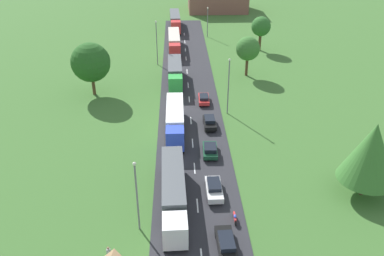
% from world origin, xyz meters
% --- Properties ---
extents(road, '(10.00, 140.00, 0.06)m').
position_xyz_m(road, '(0.00, 24.50, 0.03)').
color(road, '#2B2B30').
rests_on(road, ground).
extents(lane_marking_centre, '(0.16, 121.27, 0.01)m').
position_xyz_m(lane_marking_centre, '(0.00, 22.28, 0.07)').
color(lane_marking_centre, white).
rests_on(lane_marking_centre, road).
extents(truck_lead, '(2.84, 14.30, 3.46)m').
position_xyz_m(truck_lead, '(-2.63, 12.56, 2.06)').
color(truck_lead, white).
rests_on(truck_lead, road).
extents(truck_second, '(2.51, 12.68, 3.53)m').
position_xyz_m(truck_second, '(-2.44, 29.25, 2.10)').
color(truck_second, blue).
rests_on(truck_second, road).
extents(truck_third, '(2.65, 12.26, 3.68)m').
position_xyz_m(truck_third, '(-2.40, 47.78, 2.17)').
color(truck_third, green).
rests_on(truck_third, road).
extents(truck_fourth, '(2.76, 14.09, 3.56)m').
position_xyz_m(truck_fourth, '(-2.54, 67.32, 2.12)').
color(truck_fourth, red).
rests_on(truck_fourth, road).
extents(truck_fifth, '(2.89, 14.57, 3.75)m').
position_xyz_m(truck_fifth, '(-2.31, 86.00, 2.22)').
color(truck_fifth, red).
rests_on(truck_fifth, road).
extents(car_lead, '(1.90, 4.59, 1.42)m').
position_xyz_m(car_lead, '(2.43, 5.81, 0.81)').
color(car_lead, black).
rests_on(car_lead, road).
extents(car_second, '(1.86, 4.47, 1.51)m').
position_xyz_m(car_second, '(2.00, 14.37, 0.85)').
color(car_second, white).
rests_on(car_second, road).
extents(car_third, '(2.03, 4.03, 1.43)m').
position_xyz_m(car_third, '(2.21, 22.82, 0.81)').
color(car_third, '#19472D').
rests_on(car_third, road).
extents(car_fourth, '(1.87, 4.15, 1.48)m').
position_xyz_m(car_fourth, '(2.74, 30.57, 0.84)').
color(car_fourth, black).
rests_on(car_fourth, road).
extents(car_fifth, '(1.81, 4.09, 1.37)m').
position_xyz_m(car_fifth, '(2.41, 39.03, 0.79)').
color(car_fifth, red).
rests_on(car_fifth, road).
extents(motorcycle_courier, '(0.28, 1.94, 0.91)m').
position_xyz_m(motorcycle_courier, '(3.79, 9.72, 0.54)').
color(motorcycle_courier, black).
rests_on(motorcycle_courier, road).
extents(person_lead, '(0.38, 0.24, 1.83)m').
position_xyz_m(person_lead, '(-8.66, 4.70, 0.97)').
color(person_lead, green).
rests_on(person_lead, ground).
extents(lamppost_lead, '(0.36, 0.36, 8.30)m').
position_xyz_m(lamppost_lead, '(-6.18, 8.98, 4.63)').
color(lamppost_lead, slate).
rests_on(lamppost_lead, ground).
extents(lamppost_second, '(0.36, 0.36, 9.19)m').
position_xyz_m(lamppost_second, '(5.94, 35.03, 5.08)').
color(lamppost_second, slate).
rests_on(lamppost_second, ground).
extents(lamppost_third, '(0.36, 0.36, 9.16)m').
position_xyz_m(lamppost_third, '(-6.05, 58.07, 5.07)').
color(lamppost_third, slate).
rests_on(lamppost_third, ground).
extents(lamppost_fourth, '(0.36, 0.36, 7.31)m').
position_xyz_m(lamppost_fourth, '(5.82, 78.06, 4.12)').
color(lamppost_fourth, slate).
rests_on(lamppost_fourth, ground).
extents(tree_oak, '(6.38, 6.38, 9.24)m').
position_xyz_m(tree_oak, '(19.06, 13.80, 5.73)').
color(tree_oak, '#513823').
rests_on(tree_oak, ground).
extents(tree_birch, '(4.34, 4.34, 7.67)m').
position_xyz_m(tree_birch, '(17.01, 66.86, 5.43)').
color(tree_birch, '#513823').
rests_on(tree_birch, ground).
extents(tree_maple, '(4.57, 4.57, 7.74)m').
position_xyz_m(tree_maple, '(11.54, 51.28, 5.41)').
color(tree_maple, '#513823').
rests_on(tree_maple, ground).
extents(tree_pine, '(6.72, 6.72, 9.27)m').
position_xyz_m(tree_pine, '(-16.70, 43.43, 5.90)').
color(tree_pine, '#513823').
rests_on(tree_pine, ground).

